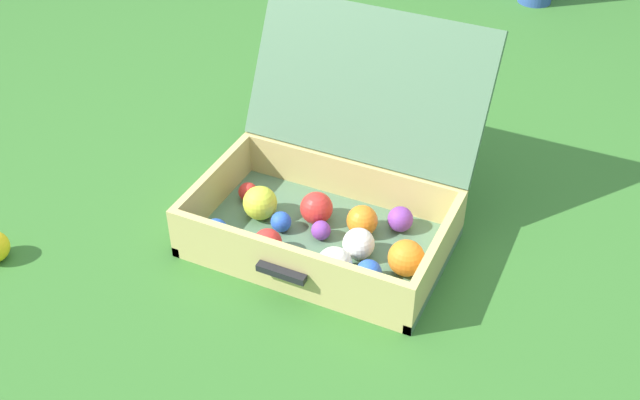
{
  "coord_description": "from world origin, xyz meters",
  "views": [
    {
      "loc": [
        0.59,
        -1.27,
        1.17
      ],
      "look_at": [
        0.02,
        -0.06,
        0.13
      ],
      "focal_mm": 43.71,
      "sensor_mm": 36.0,
      "label": 1
    }
  ],
  "objects": [
    {
      "name": "ground_plane",
      "position": [
        0.0,
        0.0,
        0.0
      ],
      "size": [
        16.0,
        16.0,
        0.0
      ],
      "primitive_type": "plane",
      "color": "#336B28"
    },
    {
      "name": "open_suitcase",
      "position": [
        0.03,
        -0.0,
        0.1
      ],
      "size": [
        0.57,
        0.55,
        0.44
      ],
      "color": "#4C7051",
      "rests_on": "ground"
    }
  ]
}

